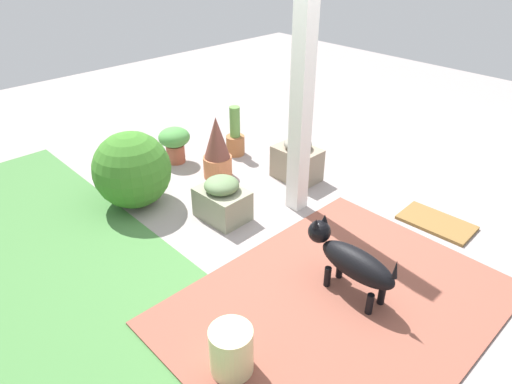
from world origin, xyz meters
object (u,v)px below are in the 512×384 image
object	(u,v)px
stone_planter_nearest	(297,160)
terracotta_pot_tall	(235,138)
doormat	(436,223)
porch_pillar	(302,85)
terracotta_pot_spiky	(217,149)
round_shrub	(132,170)
terracotta_pot_broad	(175,141)
stone_planter_mid	(222,200)
ceramic_urn	(231,351)
dog	(351,260)

from	to	relation	value
stone_planter_nearest	terracotta_pot_tall	size ratio (longest dim) A/B	0.82
terracotta_pot_tall	doormat	bearing A→B (deg)	-171.42
porch_pillar	terracotta_pot_spiky	xyz separation A→B (m)	(0.99, 0.17, -0.88)
terracotta_pot_tall	round_shrub	bearing A→B (deg)	96.41
terracotta_pot_broad	terracotta_pot_spiky	world-z (taller)	terracotta_pot_spiky
stone_planter_nearest	terracotta_pot_spiky	world-z (taller)	terracotta_pot_spiky
stone_planter_nearest	porch_pillar	bearing A→B (deg)	132.04
terracotta_pot_broad	terracotta_pot_tall	size ratio (longest dim) A/B	0.70
stone_planter_mid	porch_pillar	bearing A→B (deg)	-118.01
terracotta_pot_spiky	doormat	bearing A→B (deg)	-157.49
stone_planter_mid	round_shrub	xyz separation A→B (m)	(0.77, 0.45, 0.18)
stone_planter_mid	terracotta_pot_tall	world-z (taller)	terracotta_pot_tall
stone_planter_mid	terracotta_pot_broad	bearing A→B (deg)	-15.72
stone_planter_nearest	terracotta_pot_broad	xyz separation A→B (m)	(1.22, 0.71, 0.04)
porch_pillar	ceramic_urn	xyz separation A→B (m)	(-1.00, 1.70, -1.03)
stone_planter_mid	doormat	bearing A→B (deg)	-136.96
round_shrub	terracotta_pot_spiky	size ratio (longest dim) A/B	1.08
stone_planter_nearest	doormat	size ratio (longest dim) A/B	0.75
porch_pillar	terracotta_pot_spiky	distance (m)	1.33
stone_planter_mid	ceramic_urn	world-z (taller)	stone_planter_mid
terracotta_pot_broad	doormat	world-z (taller)	terracotta_pot_broad
stone_planter_mid	terracotta_pot_spiky	world-z (taller)	terracotta_pot_spiky
stone_planter_mid	terracotta_pot_broad	xyz separation A→B (m)	(1.25, -0.35, 0.06)
terracotta_pot_tall	terracotta_pot_spiky	xyz separation A→B (m)	(-0.29, 0.51, 0.12)
stone_planter_nearest	terracotta_pot_broad	bearing A→B (deg)	30.18
stone_planter_mid	dog	world-z (taller)	dog
porch_pillar	stone_planter_nearest	bearing A→B (deg)	-47.96
round_shrub	ceramic_urn	world-z (taller)	round_shrub
terracotta_pot_spiky	round_shrub	bearing A→B (deg)	82.27
stone_planter_mid	dog	bearing A→B (deg)	-179.03
porch_pillar	stone_planter_mid	world-z (taller)	porch_pillar
doormat	terracotta_pot_broad	bearing A→B (deg)	20.20
ceramic_urn	porch_pillar	bearing A→B (deg)	-59.54
dog	terracotta_pot_broad	bearing A→B (deg)	-7.04
doormat	terracotta_pot_tall	bearing A→B (deg)	8.58
terracotta_pot_spiky	doormat	xyz separation A→B (m)	(-2.09, -0.86, -0.31)
terracotta_pot_spiky	ceramic_urn	bearing A→B (deg)	142.41
stone_planter_nearest	ceramic_urn	world-z (taller)	stone_planter_nearest
terracotta_pot_broad	terracotta_pot_spiky	distance (m)	0.62
terracotta_pot_tall	doormat	world-z (taller)	terracotta_pot_tall
round_shrub	terracotta_pot_tall	size ratio (longest dim) A/B	1.26
round_shrub	terracotta_pot_spiky	xyz separation A→B (m)	(-0.13, -0.93, -0.04)
ceramic_urn	stone_planter_nearest	bearing A→B (deg)	-56.98
round_shrub	doormat	world-z (taller)	round_shrub
doormat	stone_planter_mid	bearing A→B (deg)	43.04
terracotta_pot_tall	terracotta_pot_broad	bearing A→B (deg)	63.39
dog	ceramic_urn	distance (m)	1.09
stone_planter_nearest	ceramic_urn	xyz separation A→B (m)	(-1.37, 2.11, -0.05)
ceramic_urn	doormat	distance (m)	2.40
stone_planter_mid	terracotta_pot_spiky	xyz separation A→B (m)	(0.65, -0.48, 0.13)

